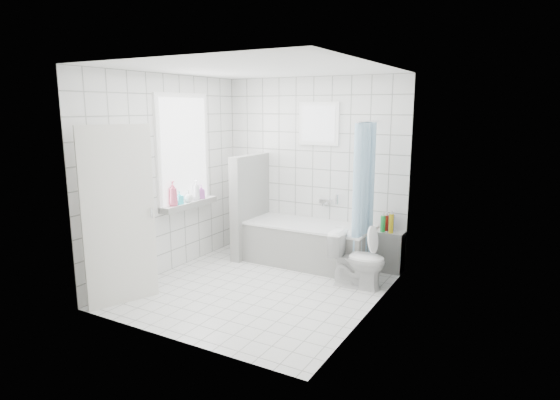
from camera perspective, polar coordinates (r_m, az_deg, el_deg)
The scene contains 19 objects.
ground at distance 5.84m, azimuth -2.61°, elevation -10.65°, with size 3.00×3.00×0.00m, color white.
ceiling at distance 5.44m, azimuth -2.86°, elevation 15.70°, with size 3.00×3.00×0.00m, color white.
wall_back at distance 6.79m, azimuth 4.01°, elevation 3.80°, with size 2.80×0.02×2.60m, color white.
wall_front at distance 4.31m, azimuth -13.36°, elevation -0.79°, with size 2.80×0.02×2.60m, color white.
wall_left at distance 6.34m, azimuth -13.54°, elevation 2.98°, with size 0.02×3.00×2.60m, color white.
wall_right at distance 4.90m, azimuth 11.28°, elevation 0.72°, with size 0.02×3.00×2.60m, color white.
window_left at distance 6.49m, azimuth -11.57°, elevation 5.92°, with size 0.01×0.90×1.40m, color white.
window_back at distance 6.66m, azimuth 4.70°, elevation 9.26°, with size 0.50×0.01×0.50m, color white.
window_sill at distance 6.57m, azimuth -11.02°, elevation -0.52°, with size 0.18×1.02×0.08m, color white.
door at distance 5.42m, azimuth -19.01°, elevation -1.93°, with size 0.04×0.80×2.00m, color silver.
bathtub at distance 6.62m, azimuth 3.53°, elevation -5.34°, with size 1.75×0.77×0.58m.
partition_wall at distance 6.91m, azimuth -3.66°, elevation -0.70°, with size 0.15×0.85×1.50m, color white.
tiled_ledge at distance 6.49m, azimuth 13.04°, elevation -6.10°, with size 0.40×0.24×0.55m, color white.
toilet at distance 5.85m, azimuth 9.47°, elevation -7.17°, with size 0.38×0.67×0.69m, color white.
curtain_rod at distance 6.01m, azimuth 10.75°, elevation 9.37°, with size 0.02×0.02×0.80m, color silver.
shower_curtain at distance 5.98m, azimuth 10.03°, elevation 0.70°, with size 0.14×0.48×1.78m, color #4390C4, non-canonical shape.
tub_faucet at distance 6.74m, azimuth 5.60°, elevation -0.17°, with size 0.18×0.06×0.06m, color silver.
sill_bottles at distance 6.48m, azimuth -11.46°, elevation 0.82°, with size 0.18×0.72×0.33m.
ledge_bottles at distance 6.37m, azimuth 13.04°, elevation -2.79°, with size 0.18×0.15×0.26m.
Camera 1 is at (2.88, -4.59, 2.18)m, focal length 30.00 mm.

